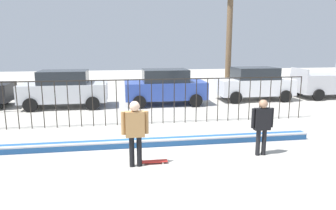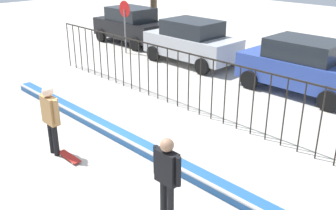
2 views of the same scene
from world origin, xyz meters
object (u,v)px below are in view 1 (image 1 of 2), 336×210
(parked_car_white, at_px, (254,83))
(parked_car_blue, at_px, (165,87))
(parked_car_silver, at_px, (64,89))
(skateboarder, at_px, (135,128))
(skateboard, at_px, (153,161))
(camera_operator, at_px, (262,122))

(parked_car_white, bearing_deg, parked_car_blue, -173.11)
(parked_car_blue, height_order, parked_car_white, same)
(parked_car_silver, distance_m, parked_car_white, 10.54)
(parked_car_silver, height_order, parked_car_white, same)
(skateboarder, relative_size, parked_car_silver, 0.41)
(parked_car_silver, relative_size, parked_car_blue, 1.00)
(skateboard, height_order, parked_car_white, parked_car_white)
(parked_car_white, bearing_deg, skateboard, -126.55)
(skateboard, xyz_separation_m, parked_car_silver, (-3.65, 8.38, 0.91))
(parked_car_blue, distance_m, parked_car_white, 5.32)
(parked_car_silver, bearing_deg, camera_operator, -48.32)
(skateboarder, height_order, skateboard, skateboarder)
(parked_car_silver, relative_size, parked_car_white, 1.00)
(camera_operator, xyz_separation_m, parked_car_white, (3.66, 8.66, -0.03))
(skateboard, xyz_separation_m, parked_car_blue, (1.58, 8.32, 0.91))
(camera_operator, height_order, parked_car_blue, parked_car_blue)
(parked_car_silver, bearing_deg, parked_car_white, 4.21)
(parked_car_silver, xyz_separation_m, parked_car_blue, (5.23, -0.06, 0.00))
(camera_operator, distance_m, parked_car_white, 9.40)
(parked_car_silver, bearing_deg, skateboarder, -67.77)
(skateboarder, height_order, parked_car_white, parked_car_white)
(parked_car_blue, relative_size, parked_car_white, 1.00)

